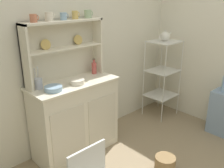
{
  "coord_description": "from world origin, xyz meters",
  "views": [
    {
      "loc": [
        -1.7,
        -0.78,
        1.79
      ],
      "look_at": [
        0.1,
        1.12,
        0.84
      ],
      "focal_mm": 39.72,
      "sensor_mm": 36.0,
      "label": 1
    }
  ],
  "objects_px": {
    "hutch_shelf_unit": "(63,45)",
    "jam_bottle": "(94,68)",
    "porcelain_teapot": "(165,36)",
    "cup_terracotta_0": "(34,18)",
    "hutch_cabinet": "(75,117)",
    "utensil_jar": "(39,83)",
    "bakers_rack": "(163,69)",
    "bowl_mixing_large": "(53,88)",
    "floor_basket": "(165,163)"
  },
  "relations": [
    {
      "from": "hutch_shelf_unit",
      "to": "hutch_cabinet",
      "type": "bearing_deg",
      "value": -90.0
    },
    {
      "from": "jam_bottle",
      "to": "bakers_rack",
      "type": "bearing_deg",
      "value": -9.37
    },
    {
      "from": "bakers_rack",
      "to": "porcelain_teapot",
      "type": "xyz_separation_m",
      "value": [
        -0.0,
        0.0,
        0.49
      ]
    },
    {
      "from": "floor_basket",
      "to": "cup_terracotta_0",
      "type": "xyz_separation_m",
      "value": [
        -0.81,
        1.06,
        1.5
      ]
    },
    {
      "from": "hutch_cabinet",
      "to": "cup_terracotta_0",
      "type": "bearing_deg",
      "value": 159.49
    },
    {
      "from": "hutch_cabinet",
      "to": "jam_bottle",
      "type": "xyz_separation_m",
      "value": [
        0.37,
        0.09,
        0.5
      ]
    },
    {
      "from": "hutch_cabinet",
      "to": "bowl_mixing_large",
      "type": "relative_size",
      "value": 5.64
    },
    {
      "from": "bakers_rack",
      "to": "floor_basket",
      "type": "height_order",
      "value": "bakers_rack"
    },
    {
      "from": "bakers_rack",
      "to": "jam_bottle",
      "type": "height_order",
      "value": "bakers_rack"
    },
    {
      "from": "hutch_cabinet",
      "to": "jam_bottle",
      "type": "distance_m",
      "value": 0.63
    },
    {
      "from": "hutch_shelf_unit",
      "to": "jam_bottle",
      "type": "xyz_separation_m",
      "value": [
        0.37,
        -0.08,
        -0.31
      ]
    },
    {
      "from": "hutch_cabinet",
      "to": "utensil_jar",
      "type": "bearing_deg",
      "value": 168.01
    },
    {
      "from": "hutch_shelf_unit",
      "to": "cup_terracotta_0",
      "type": "xyz_separation_m",
      "value": [
        -0.33,
        -0.04,
        0.31
      ]
    },
    {
      "from": "utensil_jar",
      "to": "hutch_shelf_unit",
      "type": "bearing_deg",
      "value": 12.87
    },
    {
      "from": "cup_terracotta_0",
      "to": "utensil_jar",
      "type": "height_order",
      "value": "cup_terracotta_0"
    },
    {
      "from": "cup_terracotta_0",
      "to": "jam_bottle",
      "type": "relative_size",
      "value": 0.45
    },
    {
      "from": "bakers_rack",
      "to": "hutch_shelf_unit",
      "type": "bearing_deg",
      "value": 170.07
    },
    {
      "from": "bakers_rack",
      "to": "hutch_cabinet",
      "type": "bearing_deg",
      "value": 176.08
    },
    {
      "from": "bowl_mixing_large",
      "to": "jam_bottle",
      "type": "distance_m",
      "value": 0.68
    },
    {
      "from": "hutch_shelf_unit",
      "to": "jam_bottle",
      "type": "distance_m",
      "value": 0.49
    },
    {
      "from": "hutch_cabinet",
      "to": "porcelain_teapot",
      "type": "distance_m",
      "value": 1.71
    },
    {
      "from": "hutch_cabinet",
      "to": "bowl_mixing_large",
      "type": "xyz_separation_m",
      "value": [
        -0.29,
        -0.07,
        0.45
      ]
    },
    {
      "from": "floor_basket",
      "to": "cup_terracotta_0",
      "type": "bearing_deg",
      "value": 127.23
    },
    {
      "from": "hutch_shelf_unit",
      "to": "floor_basket",
      "type": "height_order",
      "value": "hutch_shelf_unit"
    },
    {
      "from": "floor_basket",
      "to": "utensil_jar",
      "type": "bearing_deg",
      "value": 129.83
    },
    {
      "from": "utensil_jar",
      "to": "porcelain_teapot",
      "type": "xyz_separation_m",
      "value": [
        1.89,
        -0.18,
        0.29
      ]
    },
    {
      "from": "hutch_cabinet",
      "to": "porcelain_teapot",
      "type": "relative_size",
      "value": 4.41
    },
    {
      "from": "floor_basket",
      "to": "porcelain_teapot",
      "type": "xyz_separation_m",
      "value": [
        1.05,
        0.83,
        1.15
      ]
    },
    {
      "from": "bowl_mixing_large",
      "to": "jam_bottle",
      "type": "bearing_deg",
      "value": 13.59
    },
    {
      "from": "bakers_rack",
      "to": "porcelain_teapot",
      "type": "height_order",
      "value": "porcelain_teapot"
    },
    {
      "from": "bakers_rack",
      "to": "utensil_jar",
      "type": "xyz_separation_m",
      "value": [
        -1.89,
        0.18,
        0.2
      ]
    },
    {
      "from": "bowl_mixing_large",
      "to": "porcelain_teapot",
      "type": "relative_size",
      "value": 0.78
    },
    {
      "from": "cup_terracotta_0",
      "to": "porcelain_teapot",
      "type": "xyz_separation_m",
      "value": [
        1.85,
        -0.23,
        -0.35
      ]
    },
    {
      "from": "bakers_rack",
      "to": "jam_bottle",
      "type": "xyz_separation_m",
      "value": [
        -1.16,
        0.19,
        0.22
      ]
    },
    {
      "from": "cup_terracotta_0",
      "to": "utensil_jar",
      "type": "bearing_deg",
      "value": -133.79
    },
    {
      "from": "jam_bottle",
      "to": "floor_basket",
      "type": "bearing_deg",
      "value": -83.85
    },
    {
      "from": "hutch_shelf_unit",
      "to": "bowl_mixing_large",
      "type": "height_order",
      "value": "hutch_shelf_unit"
    },
    {
      "from": "porcelain_teapot",
      "to": "bakers_rack",
      "type": "bearing_deg",
      "value": -0.0
    },
    {
      "from": "bowl_mixing_large",
      "to": "hutch_shelf_unit",
      "type": "bearing_deg",
      "value": 39.02
    },
    {
      "from": "porcelain_teapot",
      "to": "jam_bottle",
      "type": "bearing_deg",
      "value": 170.62
    },
    {
      "from": "bakers_rack",
      "to": "porcelain_teapot",
      "type": "relative_size",
      "value": 5.1
    },
    {
      "from": "bakers_rack",
      "to": "utensil_jar",
      "type": "height_order",
      "value": "bakers_rack"
    },
    {
      "from": "floor_basket",
      "to": "hutch_shelf_unit",
      "type": "bearing_deg",
      "value": 113.52
    },
    {
      "from": "cup_terracotta_0",
      "to": "porcelain_teapot",
      "type": "relative_size",
      "value": 0.36
    },
    {
      "from": "utensil_jar",
      "to": "cup_terracotta_0",
      "type": "bearing_deg",
      "value": 46.21
    },
    {
      "from": "bowl_mixing_large",
      "to": "utensil_jar",
      "type": "distance_m",
      "value": 0.17
    },
    {
      "from": "cup_terracotta_0",
      "to": "bowl_mixing_large",
      "type": "bearing_deg",
      "value": -79.66
    },
    {
      "from": "hutch_shelf_unit",
      "to": "floor_basket",
      "type": "relative_size",
      "value": 4.24
    },
    {
      "from": "porcelain_teapot",
      "to": "hutch_shelf_unit",
      "type": "bearing_deg",
      "value": 170.06
    },
    {
      "from": "hutch_shelf_unit",
      "to": "cup_terracotta_0",
      "type": "relative_size",
      "value": 11.32
    }
  ]
}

